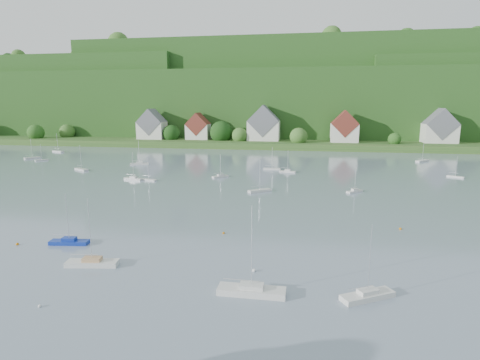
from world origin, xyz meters
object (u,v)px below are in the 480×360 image
(near_sailboat_3, at_px, (368,295))
(near_sailboat_1, at_px, (69,241))
(near_sailboat_4, at_px, (252,290))
(near_sailboat_2, at_px, (92,262))

(near_sailboat_3, bearing_deg, near_sailboat_1, 136.08)
(near_sailboat_1, distance_m, near_sailboat_4, 32.26)
(near_sailboat_1, xyz_separation_m, near_sailboat_3, (43.07, -10.26, 0.02))
(near_sailboat_2, xyz_separation_m, near_sailboat_4, (22.24, -4.42, 0.04))
(near_sailboat_4, bearing_deg, near_sailboat_1, 159.43)
(near_sailboat_1, height_order, near_sailboat_4, near_sailboat_4)
(near_sailboat_1, xyz_separation_m, near_sailboat_2, (7.93, -7.02, 0.04))
(near_sailboat_1, distance_m, near_sailboat_2, 10.59)
(near_sailboat_1, distance_m, near_sailboat_3, 44.28)
(near_sailboat_4, bearing_deg, near_sailboat_2, 168.96)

